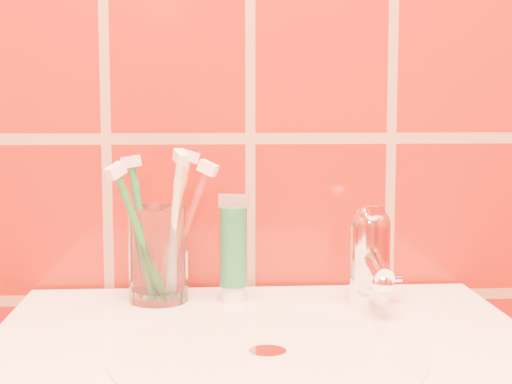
{
  "coord_description": "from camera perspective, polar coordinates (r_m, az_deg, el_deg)",
  "views": [
    {
      "loc": [
        -0.06,
        0.2,
        1.09
      ],
      "look_at": [
        0.0,
        1.08,
        0.99
      ],
      "focal_mm": 55.0,
      "sensor_mm": 36.0,
      "label": 1
    }
  ],
  "objects": [
    {
      "name": "toothpaste_tube",
      "position": [
        0.94,
        -1.65,
        -4.35
      ],
      "size": [
        0.04,
        0.03,
        0.13
      ],
      "rotation": [
        0.0,
        0.0,
        -0.34
      ],
      "color": "white",
      "rests_on": "pedestal_sink"
    },
    {
      "name": "faucet",
      "position": [
        0.93,
        8.32,
        -4.33
      ],
      "size": [
        0.05,
        0.11,
        0.12
      ],
      "color": "white",
      "rests_on": "pedestal_sink"
    },
    {
      "name": "glass_tumbler",
      "position": [
        0.95,
        -7.13,
        -4.53
      ],
      "size": [
        0.09,
        0.09,
        0.11
      ],
      "primitive_type": "cylinder",
      "rotation": [
        0.0,
        0.0,
        0.39
      ],
      "color": "white",
      "rests_on": "pedestal_sink"
    },
    {
      "name": "toothbrush_0",
      "position": [
        0.94,
        -8.23,
        -2.77
      ],
      "size": [
        0.08,
        0.08,
        0.19
      ],
      "primitive_type": null,
      "rotation": [
        0.18,
        0.0,
        -2.03
      ],
      "color": "#217D3F",
      "rests_on": "glass_tumbler"
    },
    {
      "name": "toothbrush_1",
      "position": [
        0.96,
        -6.1,
        -2.42
      ],
      "size": [
        0.12,
        0.11,
        0.19
      ],
      "primitive_type": null,
      "rotation": [
        0.28,
        0.0,
        2.08
      ],
      "color": "orange",
      "rests_on": "glass_tumbler"
    },
    {
      "name": "toothbrush_4",
      "position": [
        0.91,
        -8.37,
        -3.23
      ],
      "size": [
        0.15,
        0.15,
        0.19
      ],
      "primitive_type": null,
      "rotation": [
        0.41,
        0.0,
        -0.78
      ],
      "color": "#20782B",
      "rests_on": "glass_tumbler"
    },
    {
      "name": "toothbrush_3",
      "position": [
        0.92,
        -6.04,
        -2.7
      ],
      "size": [
        0.09,
        0.14,
        0.21
      ],
      "primitive_type": null,
      "rotation": [
        0.33,
        0.0,
        0.37
      ],
      "color": "white",
      "rests_on": "glass_tumbler"
    },
    {
      "name": "toothbrush_2",
      "position": [
        0.93,
        -5.2,
        -2.97
      ],
      "size": [
        0.14,
        0.12,
        0.18
      ],
      "primitive_type": null,
      "rotation": [
        0.38,
        0.0,
        1.11
      ],
      "color": "#A72623",
      "rests_on": "glass_tumbler"
    }
  ]
}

